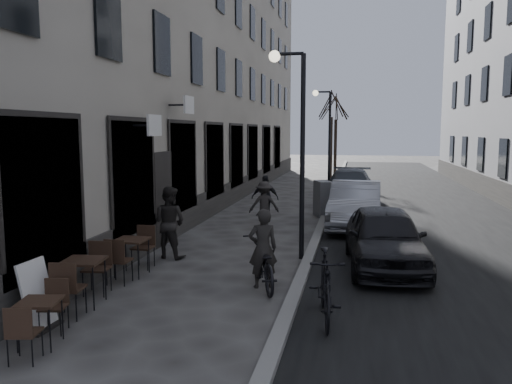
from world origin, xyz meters
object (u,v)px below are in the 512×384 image
(streetlamp_far, at_px, (326,131))
(bistro_set_a, at_px, (40,318))
(bistro_set_c, at_px, (132,253))
(tree_far, at_px, (336,108))
(bicycle, at_px, (263,264))
(tree_near, at_px, (331,103))
(car_far, at_px, (349,187))
(sign_board, at_px, (38,301))
(moped, at_px, (325,287))
(utility_cabinet, at_px, (323,199))
(car_mid, at_px, (355,205))
(streetlamp_near, at_px, (296,131))
(bistro_set_b, at_px, (84,277))
(pedestrian_mid, at_px, (264,204))
(pedestrian_far, at_px, (265,198))
(car_near, at_px, (385,238))
(pedestrian_near, at_px, (169,222))

(streetlamp_far, height_order, bistro_set_a, streetlamp_far)
(bistro_set_a, relative_size, bistro_set_c, 0.88)
(tree_far, xyz_separation_m, bicycle, (-0.42, -23.45, -4.17))
(tree_near, height_order, car_far, tree_near)
(tree_far, distance_m, bicycle, 23.82)
(tree_far, height_order, sign_board, tree_far)
(tree_near, xyz_separation_m, car_far, (1.10, -5.20, -3.92))
(tree_near, xyz_separation_m, moped, (0.94, -19.00, -4.08))
(utility_cabinet, distance_m, car_mid, 2.21)
(bicycle, relative_size, car_far, 0.37)
(car_mid, distance_m, moped, 8.46)
(streetlamp_near, xyz_separation_m, bistro_set_b, (-3.36, -4.10, -2.64))
(bistro_set_c, xyz_separation_m, utility_cabinet, (3.61, 8.50, 0.17))
(bistro_set_a, xyz_separation_m, car_far, (4.23, 15.64, 0.32))
(streetlamp_far, bearing_deg, bistro_set_a, -99.72)
(tree_near, distance_m, bistro_set_c, 18.00)
(pedestrian_mid, bearing_deg, bistro_set_c, 57.17)
(sign_board, relative_size, pedestrian_far, 0.69)
(bistro_set_b, xyz_separation_m, bistro_set_c, (0.03, 1.92, -0.02))
(utility_cabinet, bearing_deg, bicycle, -115.74)
(bistro_set_c, height_order, moped, moped)
(bistro_set_b, xyz_separation_m, car_near, (5.51, 3.67, 0.20))
(streetlamp_near, distance_m, utility_cabinet, 6.80)
(tree_far, xyz_separation_m, bistro_set_c, (-3.41, -23.18, -4.16))
(bistro_set_c, xyz_separation_m, pedestrian_far, (1.66, 7.16, 0.31))
(tree_far, height_order, pedestrian_far, tree_far)
(tree_far, height_order, pedestrian_mid, tree_far)
(streetlamp_far, bearing_deg, streetlamp_near, -90.00)
(utility_cabinet, distance_m, pedestrian_mid, 3.02)
(bistro_set_a, bearing_deg, moped, 12.31)
(tree_far, height_order, car_mid, tree_far)
(tree_near, bearing_deg, bistro_set_a, -98.54)
(bistro_set_c, bearing_deg, streetlamp_near, 32.87)
(bistro_set_b, xyz_separation_m, pedestrian_mid, (1.87, 7.97, 0.24))
(streetlamp_far, xyz_separation_m, bistro_set_c, (-3.33, -14.18, -2.66))
(pedestrian_near, distance_m, car_far, 11.18)
(bistro_set_c, height_order, car_far, car_far)
(bistro_set_b, bearing_deg, pedestrian_far, 71.88)
(pedestrian_far, bearing_deg, moped, -77.45)
(tree_near, xyz_separation_m, utility_cabinet, (0.20, -8.68, -4.00))
(bicycle, xyz_separation_m, car_far, (1.52, 12.25, 0.25))
(car_mid, bearing_deg, car_far, 94.92)
(moped, bearing_deg, car_mid, 80.11)
(bicycle, bearing_deg, bistro_set_b, 7.32)
(tree_near, xyz_separation_m, car_mid, (1.39, -10.55, -3.91))
(pedestrian_near, bearing_deg, tree_near, -89.92)
(sign_board, bearing_deg, streetlamp_near, 58.92)
(moped, bearing_deg, bicycle, 124.29)
(car_near, bearing_deg, tree_far, 91.58)
(pedestrian_mid, xyz_separation_m, car_mid, (2.95, 0.58, -0.01))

